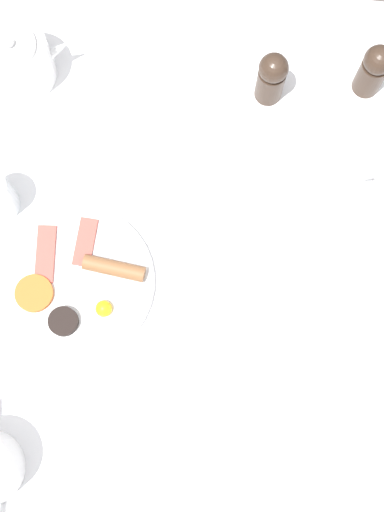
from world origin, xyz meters
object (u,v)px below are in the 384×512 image
at_px(napkin_folded, 296,294).
at_px(fork_by_plate, 303,452).
at_px(salt_grinder, 271,77).
at_px(fork_spare, 161,52).
at_px(breakfast_plate, 77,283).
at_px(pepper_grinder, 374,69).
at_px(teapot_far, 17,61).
at_px(spoon_for_tea, 214,197).

height_order(napkin_folded, fork_by_plate, napkin_folded).
xyz_separation_m(salt_grinder, fork_spare, (0.20, -0.06, -0.06)).
distance_m(breakfast_plate, salt_grinder, 0.48).
xyz_separation_m(breakfast_plate, fork_by_plate, (-0.40, 0.23, -0.01)).
bearing_deg(pepper_grinder, fork_spare, -4.02).
bearing_deg(teapot_far, napkin_folded, -54.58).
xyz_separation_m(pepper_grinder, napkin_folded, (0.10, 0.39, -0.06)).
xyz_separation_m(breakfast_plate, teapot_far, (0.15, -0.37, 0.04)).
distance_m(spoon_for_tea, fork_spare, 0.29).
height_order(pepper_grinder, fork_by_plate, pepper_grinder).
bearing_deg(fork_by_plate, spoon_for_tea, -65.90).
relative_size(pepper_grinder, fork_by_plate, 0.71).
bearing_deg(fork_spare, napkin_folded, 123.53).
distance_m(breakfast_plate, napkin_folded, 0.37).
bearing_deg(fork_by_plate, napkin_folded, -83.30).
relative_size(teapot_far, napkin_folded, 1.07).
bearing_deg(breakfast_plate, fork_spare, -101.73).
bearing_deg(breakfast_plate, fork_by_plate, 149.62).
relative_size(fork_by_plate, fork_spare, 1.15).
relative_size(breakfast_plate, fork_by_plate, 1.54).
xyz_separation_m(pepper_grinder, spoon_for_tea, (0.25, 0.24, -0.06)).
xyz_separation_m(fork_by_plate, spoon_for_tea, (0.18, -0.41, 0.00)).
distance_m(teapot_far, napkin_folded, 0.63).
bearing_deg(fork_spare, fork_by_plate, 114.53).
bearing_deg(fork_by_plate, teapot_far, -47.70).
bearing_deg(salt_grinder, napkin_folded, 102.27).
height_order(teapot_far, spoon_for_tea, teapot_far).
distance_m(teapot_far, fork_by_plate, 0.82).
height_order(breakfast_plate, fork_spare, breakfast_plate).
relative_size(breakfast_plate, napkin_folded, 1.43).
relative_size(teapot_far, pepper_grinder, 1.62).
distance_m(pepper_grinder, fork_spare, 0.38).
bearing_deg(breakfast_plate, pepper_grinder, -138.27).
bearing_deg(fork_by_plate, breakfast_plate, -30.38).
height_order(breakfast_plate, fork_by_plate, breakfast_plate).
height_order(salt_grinder, spoon_for_tea, salt_grinder).
relative_size(breakfast_plate, spoon_for_tea, 2.14).
distance_m(breakfast_plate, teapot_far, 0.40).
bearing_deg(spoon_for_tea, fork_by_plate, 114.10).
relative_size(pepper_grinder, spoon_for_tea, 0.99).
bearing_deg(napkin_folded, teapot_far, -33.92).
relative_size(teapot_far, spoon_for_tea, 1.59).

